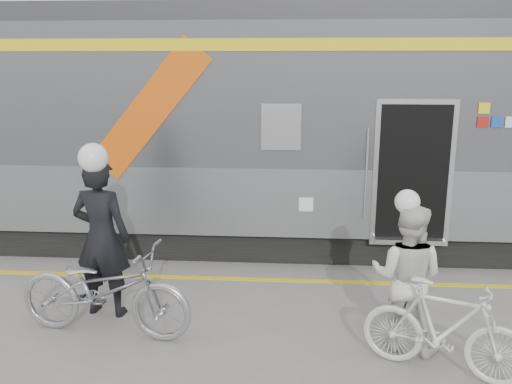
# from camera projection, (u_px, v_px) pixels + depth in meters

# --- Properties ---
(ground) EXTENTS (90.00, 90.00, 0.00)m
(ground) POSITION_uv_depth(u_px,v_px,m) (316.00, 357.00, 6.04)
(ground) COLOR slate
(ground) RESTS_ON ground
(train) EXTENTS (24.00, 3.17, 4.10)m
(train) POSITION_uv_depth(u_px,v_px,m) (273.00, 128.00, 9.67)
(train) COLOR black
(train) RESTS_ON ground
(safety_strip) EXTENTS (24.00, 0.12, 0.01)m
(safety_strip) POSITION_uv_depth(u_px,v_px,m) (311.00, 281.00, 8.12)
(safety_strip) COLOR yellow
(safety_strip) RESTS_ON ground
(man) EXTENTS (0.82, 0.59, 2.07)m
(man) POSITION_uv_depth(u_px,v_px,m) (102.00, 238.00, 6.87)
(man) COLOR black
(man) RESTS_ON ground
(bicycle_left) EXTENTS (2.25, 1.05, 1.14)m
(bicycle_left) POSITION_uv_depth(u_px,v_px,m) (104.00, 290.00, 6.44)
(bicycle_left) COLOR #989A9F
(bicycle_left) RESTS_ON ground
(woman) EXTENTS (1.01, 0.91, 1.70)m
(woman) POSITION_uv_depth(u_px,v_px,m) (407.00, 277.00, 6.09)
(woman) COLOR silver
(woman) RESTS_ON ground
(bicycle_right) EXTENTS (1.77, 1.10, 1.03)m
(bicycle_right) POSITION_uv_depth(u_px,v_px,m) (444.00, 329.00, 5.61)
(bicycle_right) COLOR silver
(bicycle_right) RESTS_ON ground
(helmet_man) EXTENTS (0.36, 0.36, 0.36)m
(helmet_man) POSITION_uv_depth(u_px,v_px,m) (95.00, 143.00, 6.59)
(helmet_man) COLOR white
(helmet_man) RESTS_ON man
(helmet_woman) EXTENTS (0.27, 0.27, 0.27)m
(helmet_woman) POSITION_uv_depth(u_px,v_px,m) (413.00, 192.00, 5.86)
(helmet_woman) COLOR white
(helmet_woman) RESTS_ON woman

